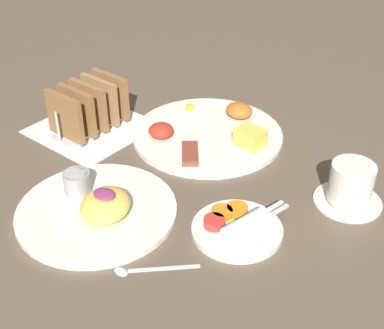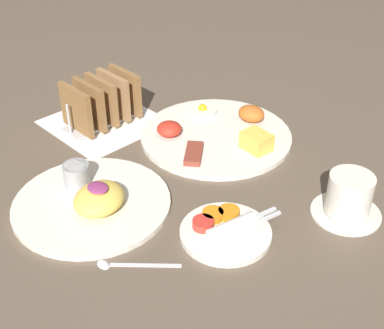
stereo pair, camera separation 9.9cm
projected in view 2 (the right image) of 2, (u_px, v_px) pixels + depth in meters
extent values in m
plane|color=brown|center=(149.00, 178.00, 1.01)|extent=(3.00, 3.00, 0.00)
cube|color=white|center=(104.00, 122.00, 1.18)|extent=(0.22, 0.22, 0.00)
cylinder|color=silver|center=(216.00, 136.00, 1.13)|extent=(0.32, 0.32, 0.01)
cube|color=#E5C64C|center=(256.00, 141.00, 1.06)|extent=(0.06, 0.05, 0.04)
ellipsoid|color=#C66023|center=(253.00, 114.00, 1.16)|extent=(0.06, 0.05, 0.03)
cylinder|color=#F4EACC|center=(203.00, 111.00, 1.20)|extent=(0.06, 0.06, 0.01)
sphere|color=yellow|center=(203.00, 108.00, 1.19)|extent=(0.02, 0.02, 0.02)
ellipsoid|color=red|center=(169.00, 129.00, 1.11)|extent=(0.05, 0.05, 0.03)
cube|color=brown|center=(194.00, 153.00, 1.05)|extent=(0.07, 0.08, 0.01)
cylinder|color=silver|center=(226.00, 233.00, 0.87)|extent=(0.15, 0.15, 0.01)
cylinder|color=orange|center=(229.00, 213.00, 0.89)|extent=(0.04, 0.04, 0.01)
cylinder|color=orange|center=(213.00, 215.00, 0.89)|extent=(0.04, 0.04, 0.01)
cylinder|color=red|center=(203.00, 224.00, 0.87)|extent=(0.04, 0.04, 0.01)
cylinder|color=white|center=(233.00, 230.00, 0.84)|extent=(0.05, 0.09, 0.03)
cube|color=silver|center=(264.00, 213.00, 0.88)|extent=(0.02, 0.05, 0.00)
cube|color=silver|center=(268.00, 217.00, 0.87)|extent=(0.02, 0.05, 0.00)
cylinder|color=silver|center=(92.00, 204.00, 0.93)|extent=(0.28, 0.28, 0.01)
ellipsoid|color=#EAC651|center=(99.00, 199.00, 0.91)|extent=(0.12, 0.12, 0.04)
ellipsoid|color=#8C3366|center=(98.00, 188.00, 0.89)|extent=(0.04, 0.03, 0.01)
cylinder|color=#99999E|center=(77.00, 174.00, 0.96)|extent=(0.05, 0.05, 0.04)
cylinder|color=white|center=(76.00, 167.00, 0.96)|extent=(0.04, 0.04, 0.01)
cube|color=#B7B7BC|center=(104.00, 120.00, 1.18)|extent=(0.06, 0.18, 0.01)
cube|color=brown|center=(77.00, 109.00, 1.11)|extent=(0.10, 0.01, 0.10)
cube|color=brown|center=(90.00, 104.00, 1.13)|extent=(0.10, 0.01, 0.10)
cube|color=olive|center=(102.00, 100.00, 1.15)|extent=(0.10, 0.01, 0.10)
cube|color=#966E45|center=(114.00, 95.00, 1.17)|extent=(0.10, 0.01, 0.10)
cube|color=brown|center=(125.00, 90.00, 1.19)|extent=(0.10, 0.01, 0.10)
cylinder|color=#B7B7BC|center=(69.00, 119.00, 1.11)|extent=(0.01, 0.00, 0.07)
cylinder|color=#B7B7BC|center=(133.00, 93.00, 1.21)|extent=(0.01, 0.01, 0.07)
cylinder|color=silver|center=(346.00, 212.00, 0.92)|extent=(0.12, 0.12, 0.01)
cylinder|color=silver|center=(349.00, 194.00, 0.89)|extent=(0.08, 0.08, 0.07)
cylinder|color=#381E0F|center=(353.00, 179.00, 0.88)|extent=(0.06, 0.06, 0.01)
cube|color=silver|center=(146.00, 264.00, 0.81)|extent=(0.08, 0.08, 0.00)
ellipsoid|color=silver|center=(103.00, 263.00, 0.81)|extent=(0.02, 0.02, 0.01)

